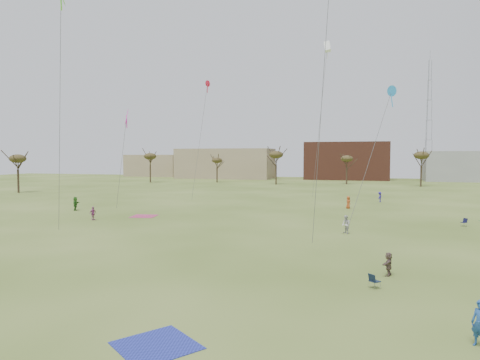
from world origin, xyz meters
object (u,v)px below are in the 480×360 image
(camp_chair_center, at_px, (374,284))
(radio_tower, at_px, (428,119))
(flyer_near_right, at_px, (480,324))
(camp_chair_right, at_px, (464,224))

(camp_chair_center, relative_size, radio_tower, 0.02)
(camp_chair_center, distance_m, radio_tower, 126.39)
(flyer_near_right, relative_size, camp_chair_center, 2.18)
(flyer_near_right, xyz_separation_m, radio_tower, (15.06, 130.25, 18.26))
(camp_chair_right, relative_size, radio_tower, 0.02)
(flyer_near_right, height_order, camp_chair_right, flyer_near_right)
(camp_chair_right, xyz_separation_m, radio_tower, (9.12, 98.04, 18.95))
(camp_chair_center, height_order, radio_tower, radio_tower)
(flyer_near_right, relative_size, radio_tower, 0.05)
(camp_chair_right, bearing_deg, flyer_near_right, -50.06)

